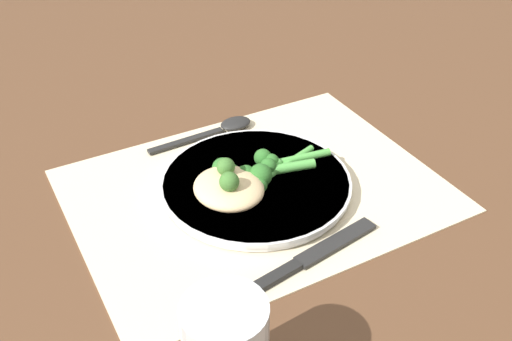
% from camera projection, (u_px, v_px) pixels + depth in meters
% --- Properties ---
extents(ground_plane, '(3.00, 3.00, 0.00)m').
position_uv_depth(ground_plane, '(256.00, 191.00, 0.78)').
color(ground_plane, brown).
extents(placemat, '(0.47, 0.35, 0.00)m').
position_uv_depth(placemat, '(256.00, 190.00, 0.78)').
color(placemat, beige).
rests_on(placemat, ground_plane).
extents(plate, '(0.25, 0.25, 0.01)m').
position_uv_depth(plate, '(256.00, 183.00, 0.78)').
color(plate, white).
rests_on(plate, placemat).
extents(chicken_fillet, '(0.10, 0.11, 0.03)m').
position_uv_depth(chicken_fillet, '(229.00, 188.00, 0.73)').
color(chicken_fillet, '#DBBC89').
rests_on(chicken_fillet, plate).
extents(pesto_dollop_primary, '(0.02, 0.02, 0.02)m').
position_uv_depth(pesto_dollop_primary, '(225.00, 166.00, 0.74)').
color(pesto_dollop_primary, '#3D702D').
rests_on(pesto_dollop_primary, chicken_fillet).
extents(pesto_dollop_secondary, '(0.02, 0.02, 0.02)m').
position_uv_depth(pesto_dollop_secondary, '(229.00, 182.00, 0.71)').
color(pesto_dollop_secondary, '#3D702D').
rests_on(pesto_dollop_secondary, chicken_fillet).
extents(broccoli_stalk_front, '(0.10, 0.04, 0.03)m').
position_uv_depth(broccoli_stalk_front, '(240.00, 181.00, 0.75)').
color(broccoli_stalk_front, '#51A847').
rests_on(broccoli_stalk_front, plate).
extents(broccoli_stalk_rear, '(0.13, 0.06, 0.03)m').
position_uv_depth(broccoli_stalk_rear, '(239.00, 172.00, 0.77)').
color(broccoli_stalk_rear, '#51A847').
rests_on(broccoli_stalk_rear, plate).
extents(broccoli_stalk_left, '(0.13, 0.06, 0.03)m').
position_uv_depth(broccoli_stalk_left, '(259.00, 176.00, 0.76)').
color(broccoli_stalk_left, '#51A847').
rests_on(broccoli_stalk_left, plate).
extents(broccoli_stalk_right, '(0.11, 0.04, 0.02)m').
position_uv_depth(broccoli_stalk_right, '(275.00, 161.00, 0.79)').
color(broccoli_stalk_right, '#51A847').
rests_on(broccoli_stalk_right, plate).
extents(knife, '(0.20, 0.05, 0.01)m').
position_uv_depth(knife, '(308.00, 258.00, 0.67)').
color(knife, black).
rests_on(knife, placemat).
extents(spoon, '(0.17, 0.04, 0.01)m').
position_uv_depth(spoon, '(225.00, 127.00, 0.90)').
color(spoon, black).
rests_on(spoon, placemat).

